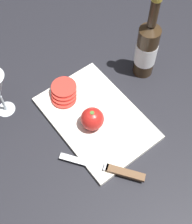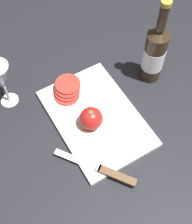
{
  "view_description": "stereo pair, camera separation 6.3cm",
  "coord_description": "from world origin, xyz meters",
  "px_view_note": "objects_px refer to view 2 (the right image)",
  "views": [
    {
      "loc": [
        -0.34,
        0.28,
        0.9
      ],
      "look_at": [
        0.07,
        -0.04,
        0.05
      ],
      "focal_mm": 50.0,
      "sensor_mm": 36.0,
      "label": 1
    },
    {
      "loc": [
        -0.37,
        0.23,
        0.9
      ],
      "look_at": [
        0.07,
        -0.04,
        0.05
      ],
      "focal_mm": 50.0,
      "sensor_mm": 36.0,
      "label": 2
    }
  ],
  "objects_px": {
    "whole_tomato": "(91,118)",
    "wine_bottle": "(154,54)",
    "wine_glass": "(0,78)",
    "tomato_slice_stack_near": "(67,90)",
    "knife": "(110,173)"
  },
  "relations": [
    {
      "from": "wine_glass",
      "to": "whole_tomato",
      "type": "height_order",
      "value": "wine_glass"
    },
    {
      "from": "wine_bottle",
      "to": "tomato_slice_stack_near",
      "type": "height_order",
      "value": "wine_bottle"
    },
    {
      "from": "whole_tomato",
      "to": "tomato_slice_stack_near",
      "type": "height_order",
      "value": "whole_tomato"
    },
    {
      "from": "whole_tomato",
      "to": "knife",
      "type": "height_order",
      "value": "whole_tomato"
    },
    {
      "from": "tomato_slice_stack_near",
      "to": "whole_tomato",
      "type": "bearing_deg",
      "value": -177.04
    },
    {
      "from": "wine_glass",
      "to": "tomato_slice_stack_near",
      "type": "distance_m",
      "value": 0.22
    },
    {
      "from": "whole_tomato",
      "to": "wine_bottle",
      "type": "bearing_deg",
      "value": -75.31
    },
    {
      "from": "wine_bottle",
      "to": "whole_tomato",
      "type": "distance_m",
      "value": 0.3
    },
    {
      "from": "whole_tomato",
      "to": "tomato_slice_stack_near",
      "type": "xyz_separation_m",
      "value": [
        0.15,
        0.01,
        -0.02
      ]
    },
    {
      "from": "wine_glass",
      "to": "wine_bottle",
      "type": "bearing_deg",
      "value": -108.15
    },
    {
      "from": "wine_bottle",
      "to": "tomato_slice_stack_near",
      "type": "xyz_separation_m",
      "value": [
        0.07,
        0.3,
        -0.08
      ]
    },
    {
      "from": "wine_glass",
      "to": "tomato_slice_stack_near",
      "type": "xyz_separation_m",
      "value": [
        -0.08,
        -0.18,
        -0.09
      ]
    },
    {
      "from": "wine_glass",
      "to": "whole_tomato",
      "type": "distance_m",
      "value": 0.31
    },
    {
      "from": "whole_tomato",
      "to": "knife",
      "type": "xyz_separation_m",
      "value": [
        -0.17,
        0.04,
        -0.03
      ]
    },
    {
      "from": "wine_bottle",
      "to": "tomato_slice_stack_near",
      "type": "relative_size",
      "value": 3.14
    }
  ]
}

